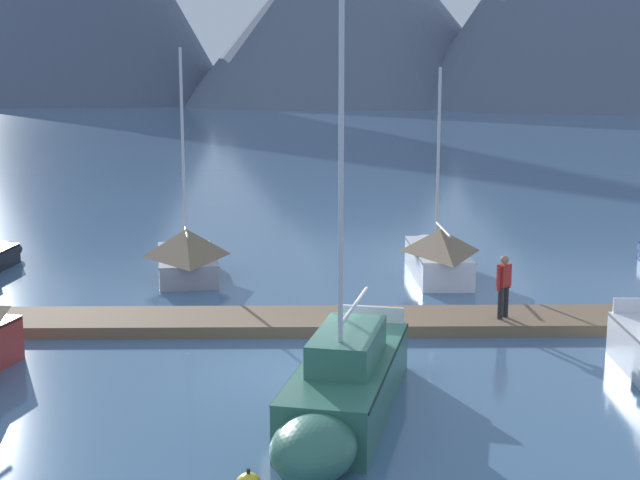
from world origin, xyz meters
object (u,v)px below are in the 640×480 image
object	(u,v)px
sailboat_mid_dock_starboard	(343,387)
sailboat_far_berth	(437,252)
person_on_dock	(504,283)
sailboat_mid_dock_port	(186,252)

from	to	relation	value
sailboat_mid_dock_starboard	sailboat_far_berth	bearing A→B (deg)	76.48
sailboat_far_berth	person_on_dock	world-z (taller)	sailboat_far_berth
sailboat_mid_dock_port	sailboat_mid_dock_starboard	distance (m)	13.94
sailboat_mid_dock_starboard	sailboat_far_berth	size ratio (longest dim) A/B	1.35
sailboat_far_berth	sailboat_mid_dock_starboard	bearing A→B (deg)	-103.52
person_on_dock	sailboat_mid_dock_starboard	bearing A→B (deg)	-122.99
sailboat_far_berth	person_on_dock	distance (m)	6.73
person_on_dock	sailboat_far_berth	bearing A→B (deg)	99.18
sailboat_mid_dock_starboard	sailboat_far_berth	distance (m)	13.52
sailboat_mid_dock_port	sailboat_mid_dock_starboard	xyz separation A→B (m)	(5.32, -12.88, -0.10)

